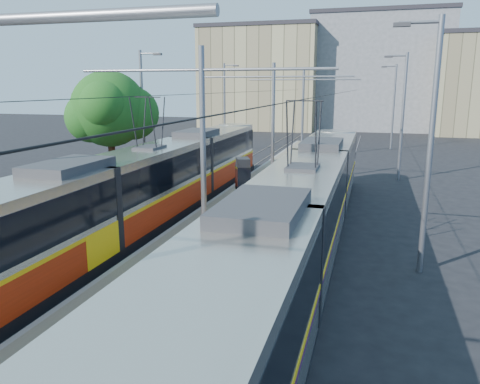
% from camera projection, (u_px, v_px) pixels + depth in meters
% --- Properties ---
extents(ground, '(160.00, 160.00, 0.00)m').
position_uv_depth(ground, '(75.00, 375.00, 9.87)').
color(ground, black).
rests_on(ground, ground).
extents(platform, '(4.00, 50.00, 0.30)m').
position_uv_depth(platform, '(261.00, 194.00, 25.79)').
color(platform, gray).
rests_on(platform, ground).
extents(tactile_strip_left, '(0.70, 50.00, 0.01)m').
position_uv_depth(tactile_strip_left, '(236.00, 190.00, 26.14)').
color(tactile_strip_left, gray).
rests_on(tactile_strip_left, platform).
extents(tactile_strip_right, '(0.70, 50.00, 0.01)m').
position_uv_depth(tactile_strip_right, '(287.00, 193.00, 25.37)').
color(tactile_strip_right, gray).
rests_on(tactile_strip_right, platform).
extents(rails, '(8.71, 70.00, 0.03)m').
position_uv_depth(rails, '(261.00, 196.00, 25.82)').
color(rails, gray).
rests_on(rails, ground).
extents(tram_left, '(2.43, 28.71, 5.50)m').
position_uv_depth(tram_left, '(151.00, 184.00, 20.77)').
color(tram_left, black).
rests_on(tram_left, ground).
extents(tram_right, '(2.43, 29.20, 5.50)m').
position_uv_depth(tram_right, '(301.00, 211.00, 15.72)').
color(tram_right, black).
rests_on(tram_right, ground).
extents(catenary, '(9.20, 70.00, 7.00)m').
position_uv_depth(catenary, '(248.00, 117.00, 22.15)').
color(catenary, slate).
rests_on(catenary, platform).
extents(street_lamps, '(15.18, 38.22, 8.00)m').
position_uv_depth(street_lamps, '(277.00, 116.00, 28.65)').
color(street_lamps, slate).
rests_on(street_lamps, ground).
extents(shelter, '(0.98, 1.19, 2.28)m').
position_uv_depth(shelter, '(243.00, 180.00, 22.80)').
color(shelter, black).
rests_on(shelter, platform).
extents(tree, '(4.71, 4.35, 6.84)m').
position_uv_depth(tree, '(115.00, 110.00, 26.49)').
color(tree, '#382314').
rests_on(tree, ground).
extents(building_left, '(16.32, 12.24, 14.15)m').
position_uv_depth(building_left, '(263.00, 78.00, 67.27)').
color(building_left, tan).
rests_on(building_left, ground).
extents(building_centre, '(18.36, 14.28, 15.75)m').
position_uv_depth(building_centre, '(379.00, 73.00, 66.58)').
color(building_centre, gray).
rests_on(building_centre, ground).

